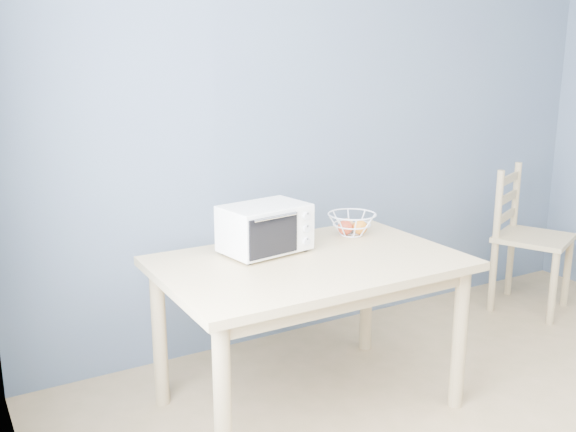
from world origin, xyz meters
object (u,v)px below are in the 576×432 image
dining_table (309,280)px  toaster_oven (262,228)px  dining_chair (526,240)px  fruit_basket (351,224)px

dining_table → toaster_oven: size_ratio=3.20×
dining_table → toaster_oven: bearing=127.2°
dining_table → toaster_oven: 0.33m
dining_chair → toaster_oven: bearing=159.6°
toaster_oven → fruit_basket: toaster_oven is taller
dining_table → dining_chair: dining_chair is taller
toaster_oven → fruit_basket: 0.56m
toaster_oven → fruit_basket: (0.56, 0.05, -0.06)m
dining_table → dining_chair: 1.97m
toaster_oven → dining_chair: 2.12m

